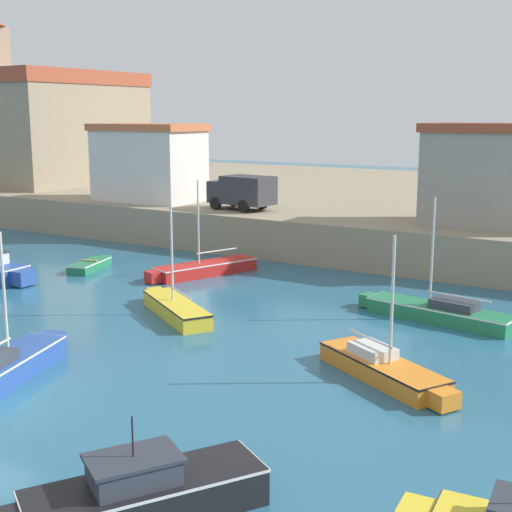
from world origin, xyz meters
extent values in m
cube|color=gray|center=(0.00, 42.98, 1.23)|extent=(120.00, 40.00, 2.47)
cube|color=#237A4C|center=(-11.11, 15.69, 0.24)|extent=(1.93, 3.27, 0.49)
cube|color=#237A4C|center=(-11.60, 17.42, 0.24)|extent=(0.74, 0.66, 0.41)
cube|color=white|center=(-11.11, 15.69, 0.45)|extent=(1.95, 3.30, 0.07)
cube|color=#997F5B|center=(-11.11, 15.69, 0.53)|extent=(0.98, 0.46, 0.08)
cube|color=yellow|center=(-1.11, 10.74, 0.34)|extent=(5.12, 3.89, 0.67)
cube|color=yellow|center=(-3.58, 12.30, 0.34)|extent=(0.87, 0.91, 0.57)
cube|color=black|center=(-1.11, 10.74, 0.63)|extent=(5.17, 3.93, 0.07)
cylinder|color=silver|center=(-1.45, 10.95, 2.94)|extent=(0.10, 0.10, 4.54)
cylinder|color=silver|center=(-0.56, 10.39, 1.22)|extent=(2.04, 1.33, 0.08)
cube|color=#237A4C|center=(8.73, 16.08, 0.33)|extent=(6.39, 2.41, 0.65)
cube|color=#237A4C|center=(5.33, 16.63, 0.33)|extent=(0.76, 0.88, 0.55)
cube|color=white|center=(8.73, 16.08, 0.61)|extent=(6.46, 2.43, 0.07)
cylinder|color=silver|center=(8.27, 16.15, 2.94)|extent=(0.10, 0.10, 4.57)
cylinder|color=silver|center=(9.50, 15.96, 1.20)|extent=(2.79, 0.52, 0.08)
cube|color=#333842|center=(9.35, 15.98, 0.83)|extent=(2.01, 1.29, 0.36)
cube|color=black|center=(7.95, -1.89, 0.44)|extent=(4.07, 5.27, 0.87)
cube|color=white|center=(7.95, -1.89, 0.83)|extent=(4.11, 5.32, 0.07)
cube|color=#333842|center=(7.82, -2.11, 1.14)|extent=(1.98, 2.18, 0.52)
cube|color=#2D333D|center=(7.82, -2.11, 1.44)|extent=(2.13, 2.35, 0.08)
cylinder|color=black|center=(7.82, -2.11, 1.93)|extent=(0.04, 0.04, 0.90)
cube|color=#284C9E|center=(-11.18, 11.08, 0.45)|extent=(0.86, 1.03, 0.76)
cube|color=#284C9E|center=(-1.24, 1.74, 0.38)|extent=(3.12, 5.85, 0.75)
cube|color=#284C9E|center=(-2.20, 4.76, 0.38)|extent=(0.98, 0.88, 0.64)
cube|color=white|center=(-1.24, 1.74, 0.71)|extent=(3.15, 5.90, 0.07)
cylinder|color=silver|center=(-1.37, 2.15, 2.83)|extent=(0.10, 0.10, 4.15)
cube|color=orange|center=(9.17, 8.56, 0.32)|extent=(5.19, 3.78, 0.63)
cube|color=orange|center=(11.69, 7.14, 0.32)|extent=(0.96, 1.01, 0.54)
cube|color=black|center=(9.17, 8.56, 0.59)|extent=(5.24, 3.82, 0.07)
cylinder|color=silver|center=(9.51, 8.37, 2.74)|extent=(0.10, 0.10, 4.22)
cylinder|color=silver|center=(8.61, 8.87, 1.18)|extent=(2.05, 1.21, 0.08)
cube|color=silver|center=(8.72, 8.81, 0.81)|extent=(1.84, 1.64, 0.36)
cube|color=red|center=(-4.82, 18.10, 0.34)|extent=(3.41, 6.01, 0.68)
cube|color=red|center=(-5.96, 15.03, 0.34)|extent=(0.97, 0.89, 0.58)
cube|color=white|center=(-4.82, 18.10, 0.64)|extent=(3.44, 6.07, 0.07)
cylinder|color=silver|center=(-4.97, 17.68, 2.92)|extent=(0.10, 0.10, 4.48)
cylinder|color=silver|center=(-4.56, 18.78, 1.23)|extent=(1.00, 2.51, 0.08)
cube|color=gray|center=(-32.00, 33.00, 6.75)|extent=(10.17, 14.39, 8.57)
cube|color=#9E472D|center=(-32.00, 33.00, 11.64)|extent=(10.37, 14.68, 1.20)
cube|color=silver|center=(-16.00, 26.83, 4.94)|extent=(7.36, 4.40, 4.94)
cube|color=#C1663D|center=(-16.00, 26.83, 7.66)|extent=(7.73, 4.62, 0.50)
cube|color=gray|center=(8.00, 27.67, 5.03)|extent=(7.50, 4.03, 5.12)
cube|color=#9E472D|center=(8.00, 27.67, 7.84)|extent=(7.88, 4.23, 0.50)
cube|color=#333338|center=(-7.11, 26.01, 3.77)|extent=(3.41, 2.43, 1.80)
cube|color=#333338|center=(-9.14, 26.23, 3.57)|extent=(1.51, 2.13, 1.40)
cube|color=#334756|center=(-9.59, 26.28, 3.77)|extent=(0.31, 1.80, 0.70)
cylinder|color=black|center=(-9.15, 25.28, 2.87)|extent=(0.83, 0.36, 0.80)
cylinder|color=black|center=(-8.94, 27.17, 2.87)|extent=(0.83, 0.36, 0.80)
cylinder|color=black|center=(-6.81, 25.02, 2.87)|extent=(0.83, 0.36, 0.80)
cylinder|color=black|center=(-6.61, 26.91, 2.87)|extent=(0.83, 0.36, 0.80)
camera|label=1|loc=(17.36, -12.61, 8.59)|focal=50.00mm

